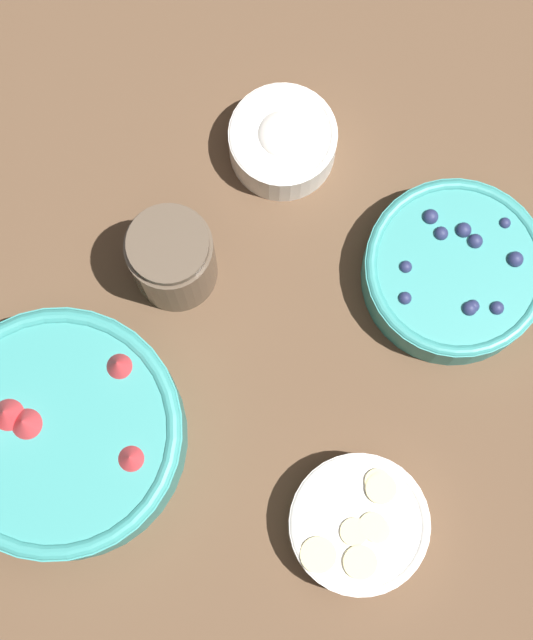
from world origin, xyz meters
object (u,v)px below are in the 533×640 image
Objects in this scene: bowl_blueberries at (454,271)px; jar_chocolate at (173,259)px; bowl_strawberries at (60,434)px; bowl_bananas at (356,527)px; bowl_cream at (283,140)px.

bowl_blueberries is 0.28m from jar_chocolate.
jar_chocolate reaches higher than bowl_blueberries.
bowl_strawberries is 0.29m from bowl_bananas.
bowl_blueberries is 1.70× the size of jar_chocolate.
bowl_strawberries is 2.15× the size of bowl_cream.
bowl_blueberries is (0.40, -0.13, -0.01)m from bowl_strawberries.
bowl_blueberries is 1.64× the size of bowl_cream.
bowl_blueberries reaches higher than bowl_bananas.
bowl_strawberries is at bearing 121.34° from bowl_bananas.
bowl_cream is at bearing 99.67° from bowl_blueberries.
bowl_cream is (0.36, 0.08, -0.01)m from bowl_strawberries.
jar_chocolate is (-0.17, -0.03, 0.02)m from bowl_cream.
jar_chocolate is at bearing -171.25° from bowl_cream.
bowl_strawberries is 0.42m from bowl_blueberries.
bowl_cream is (-0.04, 0.22, 0.00)m from bowl_blueberries.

